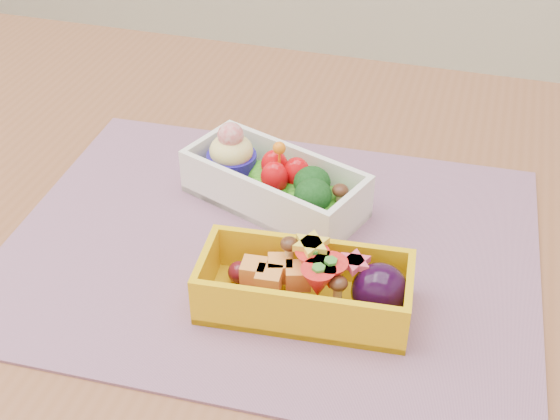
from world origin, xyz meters
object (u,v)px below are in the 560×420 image
(placemat, at_px, (270,247))
(bento_white, at_px, (274,183))
(table, at_px, (314,329))
(bento_yellow, at_px, (309,286))

(placemat, xyz_separation_m, bento_white, (-0.02, 0.06, 0.02))
(table, distance_m, bento_yellow, 0.15)
(table, distance_m, placemat, 0.11)
(bento_white, bearing_deg, bento_yellow, -41.94)
(bento_yellow, bearing_deg, placemat, 123.15)
(placemat, bearing_deg, bento_yellow, -51.52)
(table, bearing_deg, bento_yellow, -81.04)
(table, height_order, bento_white, bento_white)
(table, relative_size, bento_yellow, 6.98)
(bento_white, bearing_deg, placemat, -55.78)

